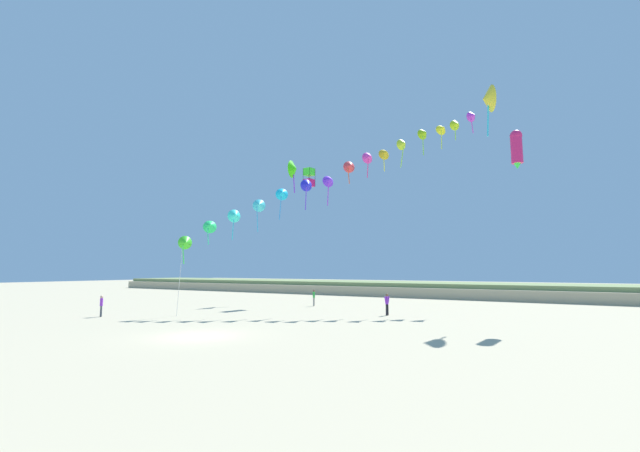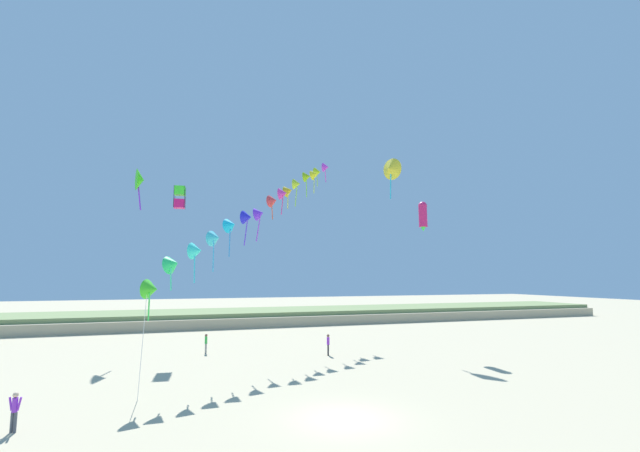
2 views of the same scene
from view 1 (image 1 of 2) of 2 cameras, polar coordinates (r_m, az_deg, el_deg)
The scene contains 10 objects.
ground_plane at distance 25.20m, azimuth -15.90°, elevation -13.94°, with size 240.00×240.00×0.00m, color #C1B28E.
dune_ridge at distance 62.74m, azimuth 14.94°, elevation -8.13°, with size 120.00×13.45×1.84m.
person_near_left at distance 35.20m, azimuth 8.93°, elevation -10.07°, with size 0.26×0.60×1.73m.
person_near_right at distance 37.85m, azimuth -27.13°, elevation -9.28°, with size 0.57×0.27×1.65m.
person_mid_center at distance 43.41m, azimuth -0.82°, elevation -9.40°, with size 0.22×0.57×1.64m.
kite_banner_string at distance 40.17m, azimuth 3.78°, elevation 7.69°, with size 19.20×23.41×20.33m.
large_kite_low_lead at distance 52.72m, azimuth -3.48°, elevation 7.59°, with size 1.09×2.23×4.08m.
large_kite_mid_trail at distance 38.24m, azimuth 21.40°, elevation 15.48°, with size 1.76×2.32×4.19m.
large_kite_high_solo at distance 34.38m, azimuth 24.73°, elevation 9.47°, with size 1.03×1.02×2.87m.
large_kite_outer_drift at distance 48.42m, azimuth -1.47°, elevation 6.48°, with size 1.09×1.09×2.07m.
Camera 1 is at (18.36, -16.87, 3.66)m, focal length 24.00 mm.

